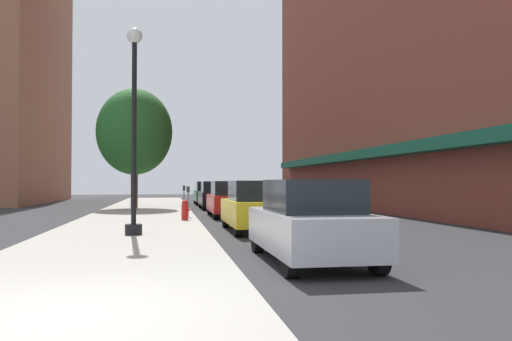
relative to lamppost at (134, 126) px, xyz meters
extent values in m
plane|color=#2D2D30|center=(3.77, 9.05, -3.20)|extent=(90.00, 90.00, 0.00)
cube|color=#A8A399|center=(-0.23, 10.05, -3.14)|extent=(4.80, 50.00, 0.12)
cube|color=#144C38|center=(11.42, 13.05, -0.10)|extent=(0.90, 34.00, 0.50)
cube|color=#9E6047|center=(-11.23, 28.05, 7.02)|extent=(6.00, 18.00, 20.45)
cylinder|color=black|center=(0.00, 0.00, -2.93)|extent=(0.48, 0.48, 0.30)
cylinder|color=black|center=(0.00, 0.00, -0.18)|extent=(0.14, 0.14, 5.20)
sphere|color=silver|center=(0.00, 0.00, 2.60)|extent=(0.44, 0.44, 0.44)
cylinder|color=red|center=(1.62, 5.53, -2.77)|extent=(0.26, 0.26, 0.62)
sphere|color=red|center=(1.62, 5.53, -2.41)|extent=(0.24, 0.24, 0.24)
cylinder|color=red|center=(1.76, 5.53, -2.68)|extent=(0.12, 0.10, 0.10)
cylinder|color=slate|center=(1.82, 7.26, -2.56)|extent=(0.06, 0.06, 1.05)
cube|color=#33383D|center=(1.82, 7.26, -1.90)|extent=(0.14, 0.09, 0.26)
cylinder|color=slate|center=(1.82, 12.89, -2.56)|extent=(0.06, 0.06, 1.05)
cube|color=#33383D|center=(1.82, 12.89, -1.90)|extent=(0.14, 0.09, 0.26)
cylinder|color=#4C3823|center=(-0.95, 15.54, -1.69)|extent=(0.40, 0.40, 2.79)
ellipsoid|color=#235B23|center=(-0.95, 15.54, 1.33)|extent=(4.34, 4.34, 4.99)
cylinder|color=black|center=(2.99, -3.35, -2.88)|extent=(0.22, 0.64, 0.64)
cylinder|color=black|center=(4.55, -3.35, -2.88)|extent=(0.22, 0.64, 0.64)
cylinder|color=black|center=(2.99, -6.55, -2.88)|extent=(0.22, 0.64, 0.64)
cylinder|color=black|center=(4.55, -6.55, -2.88)|extent=(0.22, 0.64, 0.64)
cube|color=#B2B2BA|center=(3.77, -4.95, -2.56)|extent=(1.80, 4.30, 0.76)
cube|color=black|center=(3.77, -5.10, -1.86)|extent=(1.56, 2.20, 0.64)
cylinder|color=black|center=(2.99, 3.22, -2.88)|extent=(0.22, 0.64, 0.64)
cylinder|color=black|center=(4.55, 3.22, -2.88)|extent=(0.22, 0.64, 0.64)
cylinder|color=black|center=(2.99, 0.02, -2.88)|extent=(0.22, 0.64, 0.64)
cylinder|color=black|center=(4.55, 0.02, -2.88)|extent=(0.22, 0.64, 0.64)
cube|color=gold|center=(3.77, 1.62, -2.56)|extent=(1.80, 4.30, 0.76)
cube|color=black|center=(3.77, 1.47, -1.86)|extent=(1.56, 2.20, 0.64)
cylinder|color=black|center=(2.99, 10.24, -2.88)|extent=(0.22, 0.64, 0.64)
cylinder|color=black|center=(4.55, 10.24, -2.88)|extent=(0.22, 0.64, 0.64)
cylinder|color=black|center=(2.99, 7.04, -2.88)|extent=(0.22, 0.64, 0.64)
cylinder|color=black|center=(4.55, 7.04, -2.88)|extent=(0.22, 0.64, 0.64)
cube|color=red|center=(3.77, 8.64, -2.56)|extent=(1.80, 4.30, 0.76)
cube|color=black|center=(3.77, 8.49, -1.86)|extent=(1.56, 2.20, 0.64)
cylinder|color=black|center=(2.99, 17.64, -2.88)|extent=(0.22, 0.64, 0.64)
cylinder|color=black|center=(4.55, 17.64, -2.88)|extent=(0.22, 0.64, 0.64)
cylinder|color=black|center=(2.99, 14.44, -2.88)|extent=(0.22, 0.64, 0.64)
cylinder|color=black|center=(4.55, 14.44, -2.88)|extent=(0.22, 0.64, 0.64)
cube|color=black|center=(3.77, 16.04, -2.56)|extent=(1.80, 4.30, 0.76)
cube|color=black|center=(3.77, 15.89, -1.86)|extent=(1.56, 2.20, 0.64)
cylinder|color=black|center=(2.99, 23.71, -2.88)|extent=(0.22, 0.64, 0.64)
cylinder|color=black|center=(4.55, 23.71, -2.88)|extent=(0.22, 0.64, 0.64)
cylinder|color=black|center=(2.99, 20.51, -2.88)|extent=(0.22, 0.64, 0.64)
cylinder|color=black|center=(4.55, 20.51, -2.88)|extent=(0.22, 0.64, 0.64)
cube|color=#196638|center=(3.77, 22.11, -2.56)|extent=(1.80, 4.30, 0.76)
cube|color=black|center=(3.77, 21.96, -1.86)|extent=(1.56, 2.20, 0.64)
camera|label=1|loc=(0.95, -14.98, -1.59)|focal=36.12mm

